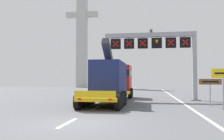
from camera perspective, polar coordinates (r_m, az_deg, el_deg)
name	(u,v)px	position (r m, az deg, el deg)	size (l,w,h in m)	color
ground	(76,124)	(11.23, -8.53, -12.60)	(112.00, 112.00, 0.00)	#5B5B60
lane_markings	(125,93)	(38.80, 3.11, -5.37)	(0.20, 70.61, 0.01)	silver
edge_line_right	(181,102)	(22.85, 16.13, -7.32)	(0.20, 63.00, 0.01)	silver
overhead_lane_gantry	(161,46)	(24.83, 11.52, 5.62)	(9.39, 0.90, 7.13)	#9EA0A5
heavy_haul_truck_yellow	(114,80)	(23.16, 0.46, -2.43)	(3.05, 14.07, 5.30)	yellow
exit_sign_yellow	(223,79)	(17.48, 24.92, -1.86)	(1.52, 0.15, 2.74)	#9EA0A5
tourist_info_sign_brown	(210,85)	(19.78, 22.29, -3.36)	(1.65, 0.15, 2.09)	#9EA0A5
bridge_pylon_distant	(82,27)	(69.10, -7.15, 10.04)	(9.00, 2.00, 33.02)	#B7B7B2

